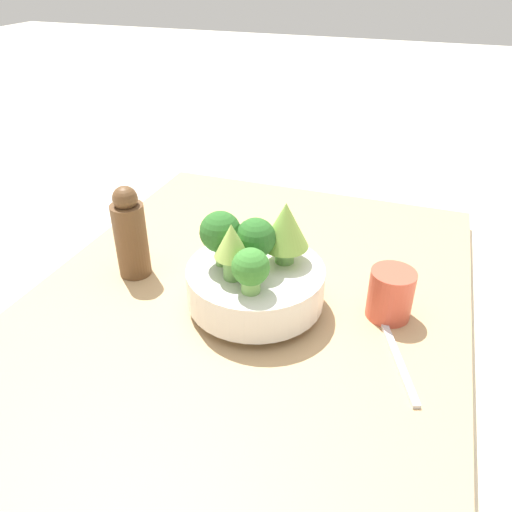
{
  "coord_description": "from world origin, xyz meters",
  "views": [
    {
      "loc": [
        -0.58,
        -0.23,
        0.51
      ],
      "look_at": [
        0.0,
        -0.02,
        0.13
      ],
      "focal_mm": 35.0,
      "sensor_mm": 36.0,
      "label": 1
    }
  ],
  "objects_px": {
    "cup": "(390,294)",
    "pepper_mill": "(130,234)",
    "fork": "(396,354)",
    "bowl": "(256,284)"
  },
  "relations": [
    {
      "from": "cup",
      "to": "pepper_mill",
      "type": "relative_size",
      "value": 0.49
    },
    {
      "from": "cup",
      "to": "fork",
      "type": "bearing_deg",
      "value": -165.58
    },
    {
      "from": "bowl",
      "to": "pepper_mill",
      "type": "bearing_deg",
      "value": 85.28
    },
    {
      "from": "pepper_mill",
      "to": "fork",
      "type": "height_order",
      "value": "pepper_mill"
    },
    {
      "from": "bowl",
      "to": "fork",
      "type": "relative_size",
      "value": 1.17
    },
    {
      "from": "fork",
      "to": "pepper_mill",
      "type": "bearing_deg",
      "value": 82.44
    },
    {
      "from": "cup",
      "to": "pepper_mill",
      "type": "height_order",
      "value": "pepper_mill"
    },
    {
      "from": "cup",
      "to": "fork",
      "type": "distance_m",
      "value": 0.1
    },
    {
      "from": "cup",
      "to": "pepper_mill",
      "type": "distance_m",
      "value": 0.42
    },
    {
      "from": "cup",
      "to": "fork",
      "type": "xyz_separation_m",
      "value": [
        -0.09,
        -0.02,
        -0.04
      ]
    }
  ]
}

